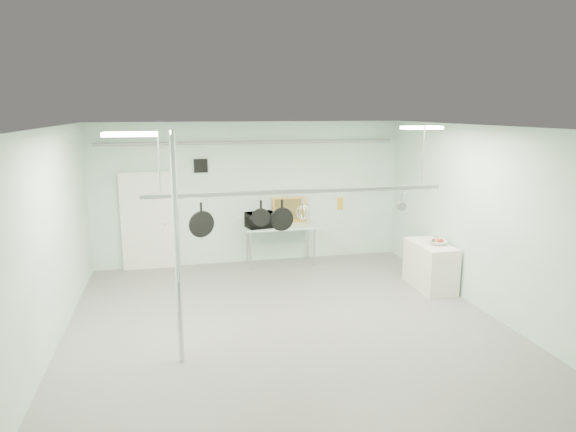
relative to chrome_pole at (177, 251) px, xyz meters
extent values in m
plane|color=gray|center=(1.70, 0.60, -1.60)|extent=(8.00, 8.00, 0.00)
cube|color=silver|center=(1.70, 0.60, 1.59)|extent=(7.00, 8.00, 0.02)
cube|color=silver|center=(1.70, 4.59, 0.00)|extent=(7.00, 0.02, 3.20)
cube|color=silver|center=(5.19, 0.60, 0.00)|extent=(0.02, 8.00, 3.20)
cube|color=silver|center=(-0.60, 4.54, -0.55)|extent=(1.10, 0.10, 2.20)
cube|color=black|center=(0.60, 4.57, 0.65)|extent=(0.30, 0.04, 0.30)
cylinder|color=gray|center=(1.70, 4.50, 1.15)|extent=(6.60, 0.07, 0.07)
cylinder|color=silver|center=(0.00, 0.00, 0.00)|extent=(0.08, 0.08, 3.20)
cube|color=#AFCEBA|center=(2.30, 4.20, -0.72)|extent=(1.60, 0.70, 0.05)
cylinder|color=#B7B7BC|center=(1.58, 3.92, -1.17)|extent=(0.04, 0.04, 0.86)
cylinder|color=#B7B7BC|center=(1.58, 4.48, -1.17)|extent=(0.04, 0.04, 0.86)
cylinder|color=#B7B7BC|center=(3.02, 3.92, -1.17)|extent=(0.04, 0.04, 0.86)
cylinder|color=#B7B7BC|center=(3.02, 4.48, -1.17)|extent=(0.04, 0.04, 0.86)
cube|color=silver|center=(4.85, 2.00, -1.15)|extent=(0.60, 1.20, 0.90)
cube|color=#B7B7BC|center=(1.90, 0.90, 0.60)|extent=(4.80, 0.06, 0.06)
cylinder|color=#B7B7BC|center=(-0.20, 0.90, 1.10)|extent=(0.02, 0.02, 0.94)
cylinder|color=#B7B7BC|center=(4.00, 0.90, 1.10)|extent=(0.02, 0.02, 0.94)
cube|color=white|center=(-0.50, -0.20, 1.56)|extent=(0.65, 0.30, 0.05)
cube|color=white|center=(4.10, 1.20, 1.56)|extent=(0.65, 0.30, 0.05)
imported|color=black|center=(1.84, 4.10, -0.53)|extent=(0.69, 0.55, 0.34)
cylinder|color=silver|center=(2.20, 4.12, -0.60)|extent=(0.18, 0.18, 0.20)
cube|color=gold|center=(2.58, 4.50, -0.41)|extent=(0.79, 0.17, 0.58)
cube|color=#351A12|center=(2.75, 4.50, -0.57)|extent=(0.30, 0.09, 0.25)
imported|color=silver|center=(4.93, 1.91, -0.66)|extent=(0.40, 0.40, 0.08)
camera|label=1|loc=(-0.02, -6.80, 1.85)|focal=32.00mm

